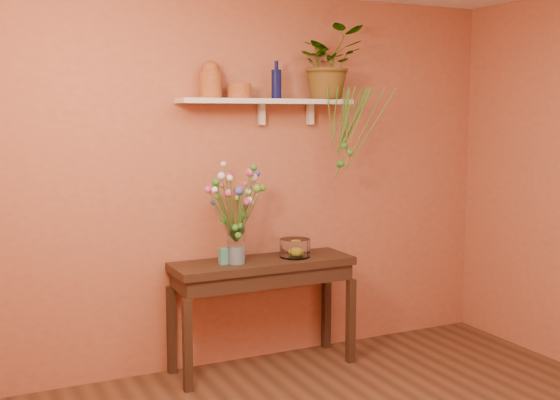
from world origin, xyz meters
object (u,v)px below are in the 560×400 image
(glass_vase, at_px, (236,248))
(bouquet, at_px, (236,195))
(spider_plant, at_px, (329,63))
(glass_bowl, at_px, (295,249))
(terracotta_jug, at_px, (210,80))
(blue_bottle, at_px, (276,83))
(sideboard, at_px, (263,276))

(glass_vase, height_order, bouquet, bouquet)
(spider_plant, bearing_deg, glass_bowl, -163.75)
(glass_vase, relative_size, bouquet, 0.39)
(terracotta_jug, distance_m, spider_plant, 0.92)
(terracotta_jug, height_order, blue_bottle, blue_bottle)
(terracotta_jug, height_order, spider_plant, spider_plant)
(sideboard, relative_size, terracotta_jug, 5.14)
(terracotta_jug, xyz_separation_m, glass_vase, (0.12, -0.15, -1.16))
(bouquet, relative_size, glass_bowl, 2.93)
(glass_vase, distance_m, bouquet, 0.38)
(bouquet, bearing_deg, blue_bottle, 18.14)
(blue_bottle, height_order, glass_bowl, blue_bottle)
(glass_vase, bearing_deg, bouquet, -115.29)
(blue_bottle, relative_size, glass_vase, 1.05)
(spider_plant, bearing_deg, sideboard, -172.13)
(bouquet, bearing_deg, terracotta_jug, 125.58)
(glass_bowl, bearing_deg, blue_bottle, 135.30)
(blue_bottle, distance_m, glass_bowl, 1.20)
(blue_bottle, bearing_deg, sideboard, -150.27)
(terracotta_jug, bearing_deg, spider_plant, -3.06)
(spider_plant, height_order, bouquet, spider_plant)
(sideboard, height_order, spider_plant, spider_plant)
(blue_bottle, bearing_deg, bouquet, -161.86)
(bouquet, xyz_separation_m, glass_bowl, (0.47, 0.02, -0.42))
(sideboard, relative_size, glass_bowl, 5.89)
(sideboard, xyz_separation_m, terracotta_jug, (-0.33, 0.13, 1.38))
(glass_vase, bearing_deg, blue_bottle, 16.97)
(terracotta_jug, bearing_deg, glass_vase, -51.71)
(blue_bottle, bearing_deg, glass_vase, -163.03)
(blue_bottle, bearing_deg, spider_plant, -0.75)
(sideboard, height_order, terracotta_jug, terracotta_jug)
(terracotta_jug, relative_size, blue_bottle, 0.96)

